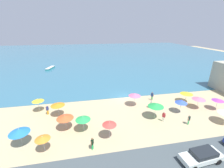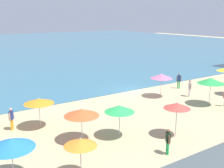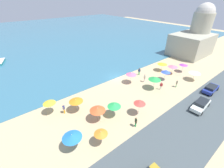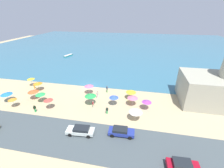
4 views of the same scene
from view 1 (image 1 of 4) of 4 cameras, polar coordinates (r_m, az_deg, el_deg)
name	(u,v)px [view 1 (image 1 of 4)]	position (r m, az deg, el deg)	size (l,w,h in m)	color
ground_plane	(124,98)	(31.41, 4.56, -5.16)	(160.00, 160.00, 0.00)	tan
sea	(98,54)	(83.69, -5.49, 11.22)	(150.00, 110.00, 0.05)	#356B85
beach_umbrella_0	(218,100)	(31.97, 35.37, -4.90)	(1.95, 1.95, 2.18)	#B2B2B7
beach_umbrella_1	(42,138)	(19.65, -25.00, -18.11)	(1.72, 1.72, 2.22)	#B2B2B7
beach_umbrella_2	(38,100)	(28.35, -26.43, -5.50)	(1.93, 1.93, 2.48)	#B2B2B7
beach_umbrella_3	(199,98)	(30.66, 30.19, -4.77)	(2.25, 2.25, 2.21)	#B2B2B7
beach_umbrella_5	(109,124)	(19.62, -1.01, -14.83)	(1.84, 1.84, 2.53)	#B2B2B7
beach_umbrella_6	(19,131)	(21.85, -31.91, -14.97)	(2.40, 2.40, 2.38)	#B2B2B7
beach_umbrella_7	(83,118)	(21.31, -11.03, -12.67)	(2.07, 2.07, 2.38)	#B2B2B7
beach_umbrella_8	(135,95)	(27.59, 8.61, -4.07)	(2.24, 2.24, 2.51)	#B2B2B7
beach_umbrella_9	(65,117)	(22.26, -17.50, -11.86)	(2.35, 2.35, 2.34)	#B2B2B7
beach_umbrella_10	(58,104)	(25.79, -20.01, -7.33)	(2.22, 2.22, 2.35)	#B2B2B7
beach_umbrella_11	(187,93)	(32.10, 26.58, -3.05)	(2.32, 2.32, 2.22)	#B2B2B7
beach_umbrella_12	(181,101)	(27.70, 24.89, -6.03)	(1.98, 1.98, 2.45)	#B2B2B7
beach_umbrella_13	(156,105)	(24.52, 16.37, -7.67)	(2.46, 2.46, 2.69)	#B2B2B7
bather_0	(92,143)	(19.09, -7.49, -21.40)	(0.37, 0.50, 1.64)	green
bather_1	(152,96)	(30.83, 15.03, -4.29)	(0.42, 0.44, 1.80)	green
bather_2	(189,119)	(25.57, 27.28, -11.85)	(0.52, 0.36, 1.60)	#3CAB5D
bather_3	(164,116)	(24.75, 19.11, -11.50)	(0.39, 0.47, 1.70)	white
bather_4	(47,109)	(27.36, -23.41, -8.85)	(0.40, 0.46, 1.71)	gold
bather_5	(151,103)	(27.79, 14.65, -7.15)	(0.37, 0.51, 1.77)	white
parked_car_3	(202,156)	(20.21, 31.02, -22.43)	(4.70, 2.09, 1.37)	silver
skiff_nearshore	(50,68)	(56.98, -22.45, 5.62)	(2.61, 5.33, 0.62)	teal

